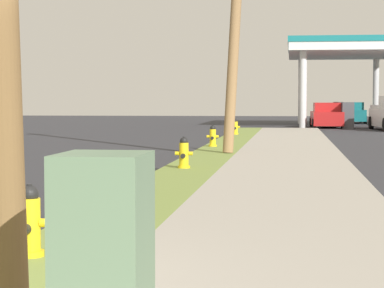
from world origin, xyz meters
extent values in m
cylinder|color=yellow|center=(0.40, 1.46, 0.15)|extent=(0.29, 0.29, 0.06)
cylinder|color=yellow|center=(0.40, 1.46, 0.42)|extent=(0.22, 0.22, 0.60)
sphere|color=black|center=(0.40, 1.46, 0.76)|extent=(0.19, 0.19, 0.19)
cylinder|color=black|center=(0.40, 1.46, 0.84)|extent=(0.06, 0.06, 0.05)
cylinder|color=yellow|center=(0.24, 1.46, 0.47)|extent=(0.10, 0.09, 0.09)
cylinder|color=yellow|center=(0.56, 1.46, 0.47)|extent=(0.10, 0.09, 0.09)
cylinder|color=black|center=(0.40, 1.29, 0.42)|extent=(0.11, 0.12, 0.11)
cylinder|color=yellow|center=(0.55, 12.13, 0.15)|extent=(0.29, 0.29, 0.06)
cylinder|color=yellow|center=(0.55, 12.13, 0.42)|extent=(0.22, 0.22, 0.60)
sphere|color=black|center=(0.55, 12.13, 0.76)|extent=(0.19, 0.19, 0.19)
cylinder|color=black|center=(0.55, 12.13, 0.84)|extent=(0.06, 0.06, 0.05)
cylinder|color=yellow|center=(0.39, 12.13, 0.47)|extent=(0.10, 0.09, 0.09)
cylinder|color=yellow|center=(0.71, 12.13, 0.47)|extent=(0.10, 0.09, 0.09)
cylinder|color=black|center=(0.55, 11.96, 0.42)|extent=(0.11, 0.12, 0.11)
cylinder|color=yellow|center=(0.36, 20.93, 0.15)|extent=(0.29, 0.29, 0.06)
cylinder|color=yellow|center=(0.36, 20.93, 0.42)|extent=(0.22, 0.22, 0.60)
sphere|color=black|center=(0.36, 20.93, 0.76)|extent=(0.19, 0.19, 0.19)
cylinder|color=black|center=(0.36, 20.93, 0.84)|extent=(0.06, 0.06, 0.05)
cylinder|color=yellow|center=(0.20, 20.93, 0.47)|extent=(0.10, 0.09, 0.09)
cylinder|color=yellow|center=(0.52, 20.93, 0.47)|extent=(0.10, 0.09, 0.09)
cylinder|color=black|center=(0.36, 20.76, 0.42)|extent=(0.11, 0.12, 0.11)
cylinder|color=yellow|center=(0.46, 30.70, 0.15)|extent=(0.29, 0.29, 0.06)
cylinder|color=yellow|center=(0.46, 30.70, 0.42)|extent=(0.22, 0.22, 0.60)
sphere|color=black|center=(0.46, 30.70, 0.76)|extent=(0.19, 0.19, 0.19)
cylinder|color=black|center=(0.46, 30.70, 0.84)|extent=(0.06, 0.06, 0.05)
cylinder|color=yellow|center=(0.30, 30.70, 0.47)|extent=(0.10, 0.09, 0.09)
cylinder|color=yellow|center=(0.62, 30.70, 0.47)|extent=(0.10, 0.09, 0.09)
cylinder|color=black|center=(0.46, 30.53, 0.42)|extent=(0.11, 0.12, 0.11)
cube|color=slate|center=(2.02, -2.00, 0.77)|extent=(0.49, 0.60, 1.31)
cylinder|color=silver|center=(3.77, 42.41, 2.36)|extent=(0.44, 0.44, 4.73)
cylinder|color=silver|center=(3.77, 52.37, 2.36)|extent=(0.44, 0.44, 4.73)
cylinder|color=silver|center=(9.15, 52.37, 2.36)|extent=(0.44, 0.44, 4.73)
cube|color=white|center=(6.46, 47.39, 4.98)|extent=(7.18, 11.76, 0.50)
cube|color=#197A7F|center=(6.46, 47.39, 5.41)|extent=(7.28, 11.86, 0.36)
cube|color=#47474C|center=(6.46, 42.41, 0.80)|extent=(0.70, 1.10, 1.60)
cube|color=#47474C|center=(6.46, 52.37, 0.80)|extent=(0.70, 1.10, 1.60)
cube|color=red|center=(5.26, 43.89, 0.59)|extent=(1.93, 4.54, 0.85)
cube|color=red|center=(5.26, 43.67, 1.29)|extent=(1.65, 2.06, 0.56)
cylinder|color=black|center=(4.36, 45.57, 0.30)|extent=(0.23, 0.61, 0.60)
cylinder|color=black|center=(6.08, 45.61, 0.30)|extent=(0.23, 0.61, 0.60)
cylinder|color=black|center=(4.44, 42.17, 0.30)|extent=(0.23, 0.61, 0.60)
cylinder|color=black|center=(6.16, 42.21, 0.30)|extent=(0.23, 0.61, 0.60)
cube|color=#197075|center=(7.58, 54.39, 0.59)|extent=(1.85, 4.51, 0.85)
cube|color=#197075|center=(7.58, 54.17, 1.29)|extent=(1.62, 2.04, 0.56)
cylinder|color=black|center=(6.71, 56.09, 0.30)|extent=(0.22, 0.60, 0.60)
cylinder|color=black|center=(8.43, 56.10, 0.30)|extent=(0.22, 0.60, 0.60)
cylinder|color=black|center=(6.73, 52.69, 0.30)|extent=(0.22, 0.60, 0.60)
cylinder|color=black|center=(8.45, 52.70, 0.30)|extent=(0.22, 0.60, 0.60)
cylinder|color=black|center=(7.83, 42.04, 0.38)|extent=(0.28, 0.78, 0.76)
camera|label=1|loc=(3.06, -6.31, 1.72)|focal=73.94mm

